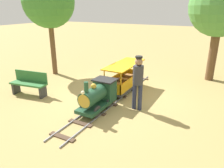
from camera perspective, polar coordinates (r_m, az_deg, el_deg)
ground_plane at (r=7.28m, az=0.88°, el=-3.52°), size 60.00×60.00×0.00m
track at (r=7.10m, az=0.10°, el=-3.99°), size 0.70×5.70×0.04m
locomotive at (r=6.23m, az=-3.68°, el=-2.89°), size 0.66×1.45×1.02m
passenger_car at (r=7.70m, az=3.28°, el=1.19°), size 0.76×2.00×0.97m
conductor_person at (r=6.14m, az=6.95°, el=1.35°), size 0.30×0.30×1.62m
park_bench at (r=7.87m, az=-21.20°, el=0.16°), size 1.34×0.59×0.82m
oak_tree_near at (r=9.47m, az=27.01°, el=17.99°), size 2.34×2.34×4.11m
oak_tree_far at (r=9.76m, az=-16.56°, el=20.20°), size 2.14×2.14×4.16m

